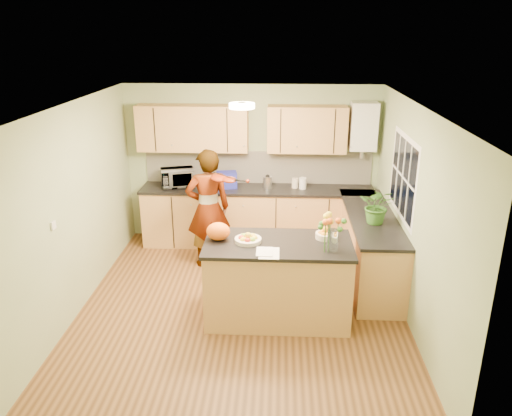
{
  "coord_description": "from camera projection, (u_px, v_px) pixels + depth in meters",
  "views": [
    {
      "loc": [
        0.45,
        -5.47,
        3.32
      ],
      "look_at": [
        0.15,
        0.5,
        1.14
      ],
      "focal_mm": 35.0,
      "sensor_mm": 36.0,
      "label": 1
    }
  ],
  "objects": [
    {
      "name": "ceiling",
      "position": [
        240.0,
        106.0,
        5.44
      ],
      "size": [
        4.0,
        4.5,
        0.02
      ],
      "primitive_type": "cube",
      "color": "white",
      "rests_on": "wall_back"
    },
    {
      "name": "upper_cabinets",
      "position": [
        240.0,
        129.0,
        7.62
      ],
      "size": [
        3.2,
        0.34,
        0.7
      ],
      "color": "#B37A47",
      "rests_on": "wall_back"
    },
    {
      "name": "wall_right",
      "position": [
        413.0,
        216.0,
        5.77
      ],
      "size": [
        0.02,
        4.5,
        2.5
      ],
      "primitive_type": "cube",
      "color": "#8D9F71",
      "rests_on": "floor"
    },
    {
      "name": "flower_vase",
      "position": [
        334.0,
        221.0,
        5.42
      ],
      "size": [
        0.29,
        0.29,
        0.53
      ],
      "rotation": [
        0.0,
        0.0,
        0.15
      ],
      "color": "silver",
      "rests_on": "peninsula_island"
    },
    {
      "name": "peninsula_island",
      "position": [
        278.0,
        280.0,
        5.9
      ],
      "size": [
        1.71,
        0.88,
        0.98
      ],
      "color": "#B37A47",
      "rests_on": "floor"
    },
    {
      "name": "orange_bowl",
      "position": [
        326.0,
        234.0,
        5.83
      ],
      "size": [
        0.23,
        0.23,
        0.14
      ],
      "color": "beige",
      "rests_on": "peninsula_island"
    },
    {
      "name": "window_right",
      "position": [
        403.0,
        177.0,
        6.23
      ],
      "size": [
        0.01,
        1.3,
        1.05
      ],
      "color": "white",
      "rests_on": "wall_right"
    },
    {
      "name": "light_switch",
      "position": [
        53.0,
        225.0,
        5.38
      ],
      "size": [
        0.02,
        0.09,
        0.09
      ],
      "primitive_type": "cube",
      "color": "white",
      "rests_on": "wall_left"
    },
    {
      "name": "floor",
      "position": [
        242.0,
        306.0,
        6.3
      ],
      "size": [
        4.5,
        4.5,
        0.0
      ],
      "primitive_type": "plane",
      "color": "#523217",
      "rests_on": "ground"
    },
    {
      "name": "violin",
      "position": [
        219.0,
        178.0,
        6.73
      ],
      "size": [
        0.71,
        0.62,
        0.18
      ],
      "primitive_type": null,
      "rotation": [
        0.17,
        0.0,
        -0.61
      ],
      "color": "#4A1304",
      "rests_on": "violinist"
    },
    {
      "name": "jar_cream",
      "position": [
        295.0,
        183.0,
        7.79
      ],
      "size": [
        0.1,
        0.1,
        0.15
      ],
      "primitive_type": "cylinder",
      "rotation": [
        0.0,
        0.0,
        -0.03
      ],
      "color": "beige",
      "rests_on": "back_counter"
    },
    {
      "name": "microwave",
      "position": [
        178.0,
        178.0,
        7.84
      ],
      "size": [
        0.59,
        0.48,
        0.28
      ],
      "primitive_type": "imported",
      "rotation": [
        0.0,
        0.0,
        0.29
      ],
      "color": "white",
      "rests_on": "back_counter"
    },
    {
      "name": "ceiling_lamp",
      "position": [
        242.0,
        106.0,
        5.73
      ],
      "size": [
        0.3,
        0.3,
        0.07
      ],
      "color": "#FFEABF",
      "rests_on": "ceiling"
    },
    {
      "name": "wall_back",
      "position": [
        252.0,
        164.0,
        7.98
      ],
      "size": [
        4.0,
        0.02,
        2.5
      ],
      "primitive_type": "cube",
      "color": "#8D9F71",
      "rests_on": "floor"
    },
    {
      "name": "blue_box",
      "position": [
        227.0,
        180.0,
        7.79
      ],
      "size": [
        0.34,
        0.28,
        0.25
      ],
      "primitive_type": "cube",
      "rotation": [
        0.0,
        0.0,
        0.17
      ],
      "color": "#21259A",
      "rests_on": "back_counter"
    },
    {
      "name": "right_counter",
      "position": [
        369.0,
        247.0,
        6.85
      ],
      "size": [
        0.62,
        2.24,
        0.94
      ],
      "color": "#B37A47",
      "rests_on": "floor"
    },
    {
      "name": "violinist",
      "position": [
        208.0,
        209.0,
        7.12
      ],
      "size": [
        0.73,
        0.59,
        1.74
      ],
      "primitive_type": "imported",
      "rotation": [
        0.0,
        0.0,
        3.45
      ],
      "color": "#DCAC86",
      "rests_on": "floor"
    },
    {
      "name": "splashback",
      "position": [
        258.0,
        167.0,
        7.98
      ],
      "size": [
        3.6,
        0.02,
        0.52
      ],
      "primitive_type": "cube",
      "color": "beige",
      "rests_on": "back_counter"
    },
    {
      "name": "boiler",
      "position": [
        363.0,
        127.0,
        7.53
      ],
      "size": [
        0.4,
        0.3,
        0.86
      ],
      "color": "white",
      "rests_on": "wall_back"
    },
    {
      "name": "potted_plant",
      "position": [
        378.0,
        206.0,
        6.33
      ],
      "size": [
        0.52,
        0.49,
        0.48
      ],
      "primitive_type": "imported",
      "rotation": [
        0.0,
        0.0,
        -0.32
      ],
      "color": "#376D24",
      "rests_on": "right_counter"
    },
    {
      "name": "wall_left",
      "position": [
        74.0,
        210.0,
        5.96
      ],
      "size": [
        0.02,
        4.5,
        2.5
      ],
      "primitive_type": "cube",
      "color": "#8D9F71",
      "rests_on": "floor"
    },
    {
      "name": "jar_white",
      "position": [
        303.0,
        183.0,
        7.74
      ],
      "size": [
        0.14,
        0.14,
        0.18
      ],
      "primitive_type": "cylinder",
      "rotation": [
        0.0,
        0.0,
        -0.31
      ],
      "color": "white",
      "rests_on": "back_counter"
    },
    {
      "name": "orange_bag",
      "position": [
        218.0,
        231.0,
        5.78
      ],
      "size": [
        0.3,
        0.26,
        0.21
      ],
      "primitive_type": "ellipsoid",
      "rotation": [
        0.0,
        0.0,
        -0.1
      ],
      "color": "orange",
      "rests_on": "peninsula_island"
    },
    {
      "name": "kettle",
      "position": [
        268.0,
        182.0,
        7.73
      ],
      "size": [
        0.14,
        0.14,
        0.27
      ],
      "rotation": [
        0.0,
        0.0,
        -0.27
      ],
      "color": "#B7B7BC",
      "rests_on": "back_counter"
    },
    {
      "name": "wall_front",
      "position": [
        218.0,
        318.0,
        3.76
      ],
      "size": [
        4.0,
        0.02,
        2.5
      ],
      "primitive_type": "cube",
      "color": "#8D9F71",
      "rests_on": "floor"
    },
    {
      "name": "papers",
      "position": [
        269.0,
        253.0,
        5.46
      ],
      "size": [
        0.22,
        0.3,
        0.01
      ],
      "primitive_type": "cube",
      "color": "white",
      "rests_on": "peninsula_island"
    },
    {
      "name": "fruit_dish",
      "position": [
        248.0,
        238.0,
        5.74
      ],
      "size": [
        0.31,
        0.31,
        0.11
      ],
      "color": "beige",
      "rests_on": "peninsula_island"
    },
    {
      "name": "back_counter",
      "position": [
        257.0,
        216.0,
        7.96
      ],
      "size": [
        3.64,
        0.62,
        0.94
      ],
      "color": "#B37A47",
      "rests_on": "floor"
    }
  ]
}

